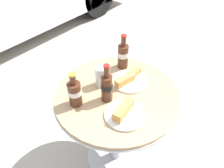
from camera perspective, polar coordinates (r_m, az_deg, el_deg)
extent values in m
plane|color=#A8A093|center=(1.79, 0.94, -18.31)|extent=(30.00, 30.00, 0.00)
cylinder|color=#B7B7BC|center=(1.79, 0.94, -18.14)|extent=(0.44, 0.44, 0.02)
cylinder|color=#B7B7BC|center=(1.51, 1.08, -11.78)|extent=(0.07, 0.07, 0.64)
cylinder|color=#B7B7BC|center=(1.27, 1.26, -3.21)|extent=(0.73, 0.73, 0.01)
cylinder|color=tan|center=(1.26, 1.27, -2.73)|extent=(0.72, 0.72, 0.02)
cylinder|color=#4C2819|center=(1.16, -9.65, -2.58)|extent=(0.07, 0.07, 0.14)
cylinder|color=silver|center=(1.15, -9.74, -1.97)|extent=(0.07, 0.07, 0.03)
cylinder|color=#4C2819|center=(1.09, -10.22, 1.13)|extent=(0.03, 0.03, 0.06)
cylinder|color=gold|center=(1.07, -10.43, 2.48)|extent=(0.04, 0.04, 0.01)
cylinder|color=#4C2819|center=(1.40, 2.88, 7.17)|extent=(0.07, 0.07, 0.16)
cylinder|color=silver|center=(1.39, 2.91, 7.82)|extent=(0.07, 0.07, 0.03)
cylinder|color=#4C2819|center=(1.34, 3.04, 11.07)|extent=(0.03, 0.03, 0.06)
cylinder|color=red|center=(1.32, 3.10, 12.43)|extent=(0.04, 0.04, 0.01)
cylinder|color=#4C2819|center=(1.16, -1.35, -1.17)|extent=(0.06, 0.06, 0.16)
cylinder|color=black|center=(1.15, -1.37, -0.47)|extent=(0.06, 0.06, 0.04)
cylinder|color=#4C2819|center=(1.09, -1.44, 3.16)|extent=(0.03, 0.03, 0.06)
cylinder|color=red|center=(1.07, -1.48, 4.72)|extent=(0.03, 0.03, 0.01)
cylinder|color=black|center=(1.28, -2.87, 1.60)|extent=(0.06, 0.06, 0.10)
cylinder|color=silver|center=(1.27, -2.89, 2.08)|extent=(0.07, 0.07, 0.13)
cylinder|color=silver|center=(1.13, 3.37, -7.98)|extent=(0.21, 0.21, 0.01)
cube|color=white|center=(1.13, 3.39, -7.75)|extent=(0.16, 0.16, 0.00)
cube|color=#C68E47|center=(1.11, 3.04, -6.63)|extent=(0.15, 0.07, 0.05)
cylinder|color=silver|center=(1.32, 4.57, 0.78)|extent=(0.21, 0.21, 0.01)
cube|color=white|center=(1.32, 4.59, 1.01)|extent=(0.19, 0.19, 0.00)
cube|color=#C68E47|center=(1.28, 3.36, 0.99)|extent=(0.13, 0.07, 0.05)
cube|color=#C68E47|center=(1.34, 5.50, 2.81)|extent=(0.12, 0.05, 0.04)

